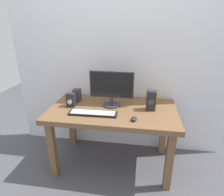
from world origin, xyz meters
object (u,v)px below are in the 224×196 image
at_px(speaker_right, 151,101).
at_px(monitor, 112,88).
at_px(audio_controller, 71,100).
at_px(coffee_mug, 155,97).
at_px(keyboard_primary, 93,113).
at_px(desk, 113,116).
at_px(speaker_left, 77,95).
at_px(mouse, 134,119).

bearing_deg(speaker_right, monitor, 173.24).
height_order(audio_controller, coffee_mug, audio_controller).
relative_size(keyboard_primary, coffee_mug, 4.61).
height_order(desk, speaker_right, speaker_right).
relative_size(speaker_right, audio_controller, 1.38).
bearing_deg(audio_controller, speaker_left, 85.49).
bearing_deg(speaker_left, coffee_mug, 8.86).
bearing_deg(audio_controller, keyboard_primary, -29.33).
bearing_deg(audio_controller, mouse, -17.96).
height_order(desk, monitor, monitor).
relative_size(desk, speaker_right, 6.48).
xyz_separation_m(keyboard_primary, audio_controller, (-0.28, 0.16, 0.06)).
bearing_deg(monitor, keyboard_primary, -120.54).
height_order(monitor, speaker_right, monitor).
bearing_deg(speaker_right, audio_controller, -177.10).
bearing_deg(speaker_left, speaker_right, -7.91).
bearing_deg(desk, speaker_right, 4.97).
bearing_deg(mouse, audio_controller, 171.91).
relative_size(keyboard_primary, speaker_left, 3.43).
height_order(speaker_right, audio_controller, speaker_right).
bearing_deg(coffee_mug, desk, -147.06).
bearing_deg(coffee_mug, speaker_right, -101.42).
height_order(desk, speaker_left, speaker_left).
xyz_separation_m(monitor, speaker_right, (0.42, -0.05, -0.10)).
distance_m(monitor, mouse, 0.45).
xyz_separation_m(keyboard_primary, speaker_right, (0.57, 0.20, 0.09)).
bearing_deg(desk, mouse, -44.60).
distance_m(monitor, coffee_mug, 0.53).
relative_size(desk, monitor, 2.84).
height_order(monitor, audio_controller, monitor).
bearing_deg(monitor, speaker_left, 170.94).
xyz_separation_m(keyboard_primary, mouse, (0.41, -0.07, 0.00)).
distance_m(desk, mouse, 0.35).
bearing_deg(monitor, audio_controller, -167.78).
bearing_deg(speaker_right, coffee_mug, 78.58).
relative_size(monitor, audio_controller, 3.15).
bearing_deg(monitor, coffee_mug, 23.48).
relative_size(desk, mouse, 16.65).
distance_m(keyboard_primary, coffee_mug, 0.77).
distance_m(mouse, speaker_left, 0.78).
bearing_deg(mouse, monitor, 139.43).
height_order(desk, mouse, mouse).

